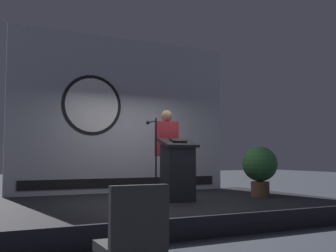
{
  "coord_description": "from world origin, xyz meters",
  "views": [
    {
      "loc": [
        -3.05,
        -6.62,
        1.09
      ],
      "look_at": [
        0.25,
        0.15,
        1.67
      ],
      "focal_mm": 42.72,
      "sensor_mm": 36.0,
      "label": 1
    }
  ],
  "objects_px": {
    "potted_plant": "(260,166)",
    "speaker_person": "(167,153)",
    "microphone_stand": "(155,173)",
    "audience_chair_left": "(133,238)",
    "podium": "(178,170)"
  },
  "relations": [
    {
      "from": "microphone_stand",
      "to": "potted_plant",
      "type": "relative_size",
      "value": 1.46
    },
    {
      "from": "podium",
      "to": "audience_chair_left",
      "type": "height_order",
      "value": "podium"
    },
    {
      "from": "podium",
      "to": "potted_plant",
      "type": "relative_size",
      "value": 1.14
    },
    {
      "from": "speaker_person",
      "to": "potted_plant",
      "type": "height_order",
      "value": "speaker_person"
    },
    {
      "from": "potted_plant",
      "to": "audience_chair_left",
      "type": "relative_size",
      "value": 1.12
    },
    {
      "from": "microphone_stand",
      "to": "audience_chair_left",
      "type": "xyz_separation_m",
      "value": [
        -1.73,
        -3.49,
        -0.31
      ]
    },
    {
      "from": "speaker_person",
      "to": "microphone_stand",
      "type": "relative_size",
      "value": 1.16
    },
    {
      "from": "podium",
      "to": "speaker_person",
      "type": "distance_m",
      "value": 0.57
    },
    {
      "from": "potted_plant",
      "to": "speaker_person",
      "type": "bearing_deg",
      "value": 163.86
    },
    {
      "from": "podium",
      "to": "microphone_stand",
      "type": "relative_size",
      "value": 0.78
    },
    {
      "from": "microphone_stand",
      "to": "audience_chair_left",
      "type": "bearing_deg",
      "value": -116.45
    },
    {
      "from": "speaker_person",
      "to": "podium",
      "type": "bearing_deg",
      "value": -91.36
    },
    {
      "from": "microphone_stand",
      "to": "speaker_person",
      "type": "bearing_deg",
      "value": 48.81
    },
    {
      "from": "microphone_stand",
      "to": "potted_plant",
      "type": "distance_m",
      "value": 2.31
    },
    {
      "from": "speaker_person",
      "to": "potted_plant",
      "type": "bearing_deg",
      "value": -16.14
    }
  ]
}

